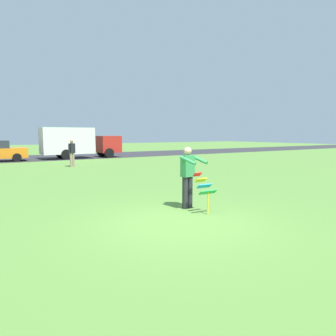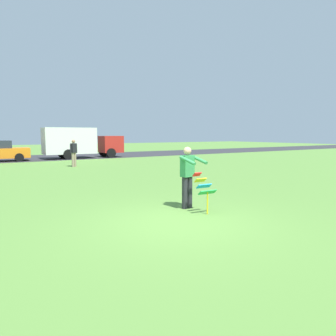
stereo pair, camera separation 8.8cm
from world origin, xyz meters
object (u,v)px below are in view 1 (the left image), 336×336
(person_kite_flyer, at_px, (188,175))
(parked_truck_red_cab, at_px, (77,142))
(kite_held, at_px, (204,187))
(person_walker_near, at_px, (72,152))

(person_kite_flyer, relative_size, parked_truck_red_cab, 0.26)
(person_kite_flyer, distance_m, kite_held, 0.69)
(parked_truck_red_cab, bearing_deg, person_walker_near, -109.44)
(person_kite_flyer, distance_m, parked_truck_red_cab, 19.98)
(parked_truck_red_cab, relative_size, person_walker_near, 3.89)
(parked_truck_red_cab, height_order, person_walker_near, parked_truck_red_cab)
(kite_held, distance_m, parked_truck_red_cab, 20.62)
(person_kite_flyer, relative_size, person_walker_near, 1.00)
(parked_truck_red_cab, bearing_deg, kite_held, -97.92)
(kite_held, bearing_deg, person_kite_flyer, 95.26)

